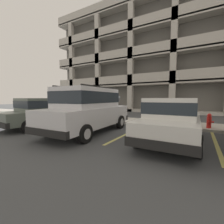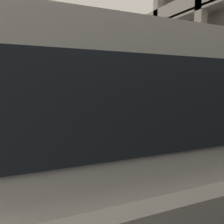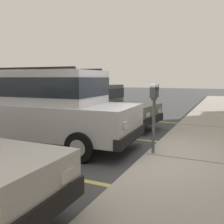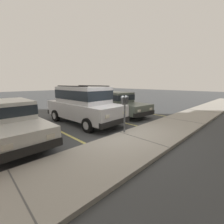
% 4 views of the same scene
% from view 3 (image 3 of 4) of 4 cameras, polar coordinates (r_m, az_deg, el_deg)
% --- Properties ---
extents(ground_plane, '(80.00, 80.00, 0.10)m').
position_cam_3_polar(ground_plane, '(5.77, 5.56, -10.80)').
color(ground_plane, '#444749').
extents(sidewalk, '(40.00, 2.20, 0.12)m').
position_cam_3_polar(sidewalk, '(5.48, 18.77, -11.00)').
color(sidewalk, '#ADA89E').
rests_on(sidewalk, ground_plane).
extents(parking_stall_lines, '(12.93, 4.80, 0.01)m').
position_cam_3_polar(parking_stall_lines, '(5.10, -16.24, -12.99)').
color(parking_stall_lines, '#DBD16B').
rests_on(parking_stall_lines, ground_plane).
extents(silver_suv, '(2.17, 4.86, 2.03)m').
position_cam_3_polar(silver_suv, '(6.79, -14.68, 1.62)').
color(silver_suv, silver).
rests_on(silver_suv, ground_plane).
extents(red_sedan, '(2.14, 4.62, 1.54)m').
position_cam_3_polar(red_sedan, '(9.34, -3.86, 1.82)').
color(red_sedan, '#5B665B').
rests_on(red_sedan, ground_plane).
extents(parking_meter_near, '(0.35, 0.12, 1.54)m').
position_cam_3_polar(parking_meter_near, '(5.52, 9.62, 2.27)').
color(parking_meter_near, '#595B60').
rests_on(parking_meter_near, sidewalk).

